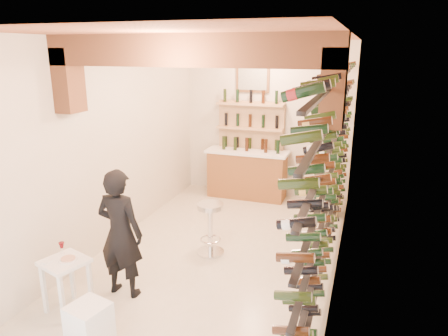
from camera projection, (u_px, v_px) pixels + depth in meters
name	position (u px, v px, depth m)	size (l,w,h in m)	color
ground	(218.00, 254.00, 6.36)	(6.00, 6.00, 0.00)	beige
room_shell	(210.00, 110.00, 5.50)	(3.52, 6.02, 3.21)	beige
wine_rack	(326.00, 166.00, 5.45)	(0.32, 5.70, 2.56)	black
back_counter	(247.00, 173.00, 8.71)	(1.70, 0.62, 1.29)	brown
back_shelving	(251.00, 141.00, 8.76)	(1.40, 0.31, 2.73)	tan
tasting_table	(65.00, 269.00, 4.85)	(0.58, 0.58, 0.82)	white
white_stool	(89.00, 325.00, 4.36)	(0.38, 0.38, 0.47)	white
person	(120.00, 233.00, 5.14)	(0.61, 0.40, 1.66)	black
chrome_barstool	(210.00, 225.00, 6.28)	(0.42, 0.42, 0.81)	silver
crate_lower	(326.00, 208.00, 7.88)	(0.43, 0.30, 0.26)	#E4C77D
crate_upper	(327.00, 195.00, 7.81)	(0.44, 0.30, 0.26)	#E4C77D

